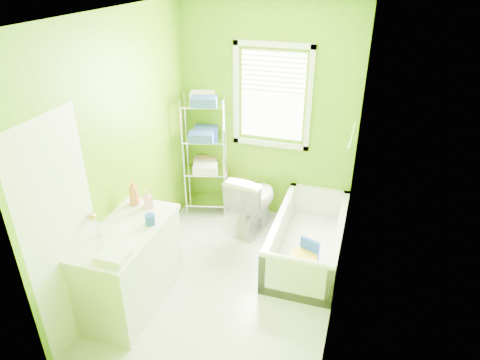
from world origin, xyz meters
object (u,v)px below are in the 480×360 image
(bathtub, at_px, (307,244))
(wire_shelf_unit, at_px, (206,143))
(toilet, at_px, (253,201))
(vanity, at_px, (130,265))

(bathtub, distance_m, wire_shelf_unit, 1.72)
(bathtub, relative_size, wire_shelf_unit, 0.99)
(toilet, height_order, vanity, vanity)
(toilet, distance_m, wire_shelf_unit, 0.91)
(toilet, bearing_deg, vanity, 73.86)
(vanity, bearing_deg, wire_shelf_unit, 88.02)
(bathtub, xyz_separation_m, vanity, (-1.47, -1.21, 0.28))
(vanity, height_order, wire_shelf_unit, wire_shelf_unit)
(vanity, xyz_separation_m, wire_shelf_unit, (0.06, 1.80, 0.51))
(bathtub, xyz_separation_m, wire_shelf_unit, (-1.41, 0.59, 0.79))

